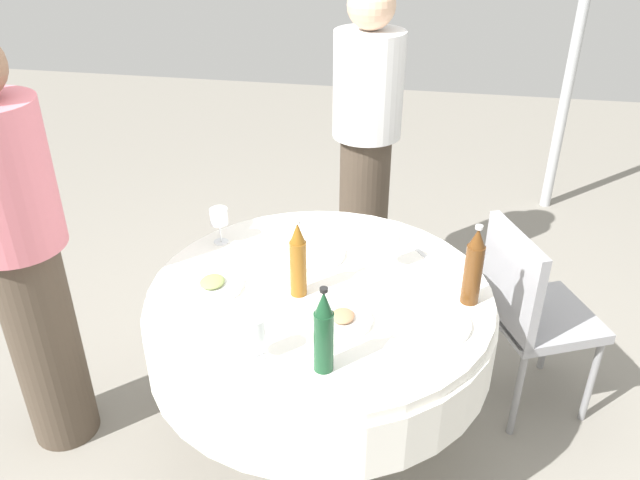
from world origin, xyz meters
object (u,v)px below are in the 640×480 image
wine_glass_near (254,330)px  plate_front (213,285)px  bottle_dark_green_inner (324,333)px  bottle_amber_south (298,260)px  plate_outer (433,323)px  person_south (366,144)px  dining_table (320,323)px  plate_mid (313,253)px  wine_glass_right (392,241)px  person_west (21,254)px  wine_glass_east (219,218)px  chair_right (528,306)px  bottle_brown_west (474,267)px  plate_left (343,319)px

wine_glass_near → plate_front: 0.44m
bottle_dark_green_inner → wine_glass_near: size_ratio=1.93×
bottle_amber_south → plate_front: size_ratio=1.34×
plate_outer → person_south: bearing=16.7°
dining_table → plate_mid: bearing=17.0°
wine_glass_right → plate_mid: 0.33m
wine_glass_right → person_west: (-0.37, 1.30, 0.02)m
wine_glass_near → wine_glass_right: wine_glass_near is taller
wine_glass_east → wine_glass_near: bearing=-153.6°
plate_mid → person_south: bearing=-6.3°
wine_glass_east → chair_right: wine_glass_east is taller
bottle_dark_green_inner → plate_mid: (0.65, 0.16, -0.13)m
bottle_dark_green_inner → plate_outer: 0.44m
bottle_brown_west → person_west: size_ratio=0.18×
bottle_amber_south → plate_outer: (-0.10, -0.48, -0.13)m
wine_glass_east → plate_front: size_ratio=0.69×
bottle_amber_south → bottle_dark_green_inner: size_ratio=1.01×
plate_outer → chair_right: chair_right is taller
plate_mid → plate_outer: 0.61m
dining_table → chair_right: chair_right is taller
wine_glass_right → bottle_dark_green_inner: bearing=166.5°
plate_front → plate_left: same height
wine_glass_east → chair_right: size_ratio=0.18×
bottle_brown_west → wine_glass_near: size_ratio=1.98×
bottle_brown_west → plate_outer: size_ratio=1.19×
bottle_amber_south → person_west: 1.00m
plate_front → person_south: size_ratio=0.14×
wine_glass_east → person_west: size_ratio=0.09×
dining_table → plate_outer: bearing=-108.2°
bottle_dark_green_inner → person_south: 1.55m
plate_front → wine_glass_right: bearing=-66.7°
bottle_brown_west → plate_mid: bearing=70.9°
bottle_brown_west → person_west: person_west is taller
wine_glass_right → person_south: person_south is taller
dining_table → plate_left: (-0.17, -0.11, 0.16)m
bottle_amber_south → plate_left: bottle_amber_south is taller
bottle_brown_west → plate_front: size_ratio=1.37×
plate_front → wine_glass_east: bearing=12.9°
bottle_amber_south → person_south: size_ratio=0.18×
wine_glass_east → plate_outer: 0.96m
plate_outer → plate_left: plate_left is taller
plate_left → person_west: 1.18m
wine_glass_near → plate_left: size_ratio=0.77×
bottle_brown_west → plate_outer: bearing=142.9°
wine_glass_east → plate_outer: (-0.40, -0.87, -0.10)m
bottle_amber_south → plate_outer: bearing=-101.7°
wine_glass_east → plate_mid: 0.40m
plate_mid → bottle_amber_south: bearing=-179.9°
bottle_amber_south → wine_glass_right: 0.40m
bottle_dark_green_inner → chair_right: 1.11m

